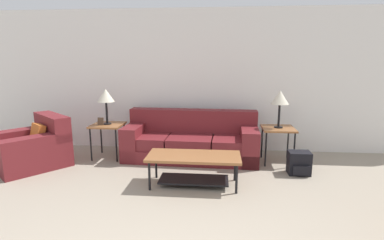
{
  "coord_description": "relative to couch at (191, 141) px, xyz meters",
  "views": [
    {
      "loc": [
        0.41,
        -1.31,
        1.69
      ],
      "look_at": [
        0.01,
        3.07,
        0.8
      ],
      "focal_mm": 28.0,
      "sensor_mm": 36.0,
      "label": 1
    }
  ],
  "objects": [
    {
      "name": "wall_back",
      "position": [
        0.06,
        0.61,
        1.0
      ],
      "size": [
        9.12,
        0.06,
        2.6
      ],
      "color": "white",
      "rests_on": "ground_plane"
    },
    {
      "name": "couch",
      "position": [
        0.0,
        0.0,
        0.0
      ],
      "size": [
        2.29,
        0.93,
        0.82
      ],
      "color": "maroon",
      "rests_on": "ground_plane"
    },
    {
      "name": "armchair",
      "position": [
        -2.49,
        -0.6,
        -0.01
      ],
      "size": [
        1.35,
        1.36,
        0.8
      ],
      "color": "maroon",
      "rests_on": "ground_plane"
    },
    {
      "name": "coffee_table",
      "position": [
        0.14,
        -1.14,
        0.02
      ],
      "size": [
        1.25,
        0.54,
        0.43
      ],
      "color": "#935B33",
      "rests_on": "ground_plane"
    },
    {
      "name": "side_table_left",
      "position": [
        -1.45,
        -0.07,
        0.23
      ],
      "size": [
        0.52,
        0.53,
        0.59
      ],
      "color": "#935B33",
      "rests_on": "ground_plane"
    },
    {
      "name": "side_table_right",
      "position": [
        1.45,
        -0.07,
        0.23
      ],
      "size": [
        0.52,
        0.53,
        0.59
      ],
      "color": "#935B33",
      "rests_on": "ground_plane"
    },
    {
      "name": "table_lamp_left",
      "position": [
        -1.45,
        -0.07,
        0.78
      ],
      "size": [
        0.29,
        0.29,
        0.61
      ],
      "color": "black",
      "rests_on": "side_table_left"
    },
    {
      "name": "table_lamp_right",
      "position": [
        1.45,
        -0.07,
        0.78
      ],
      "size": [
        0.29,
        0.29,
        0.61
      ],
      "color": "black",
      "rests_on": "side_table_right"
    },
    {
      "name": "backpack",
      "position": [
        1.68,
        -0.59,
        -0.13
      ],
      "size": [
        0.32,
        0.32,
        0.35
      ],
      "color": "black",
      "rests_on": "ground_plane"
    },
    {
      "name": "picture_frame",
      "position": [
        -1.54,
        -0.15,
        0.36
      ],
      "size": [
        0.1,
        0.04,
        0.13
      ],
      "color": "#4C3828",
      "rests_on": "side_table_left"
    }
  ]
}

